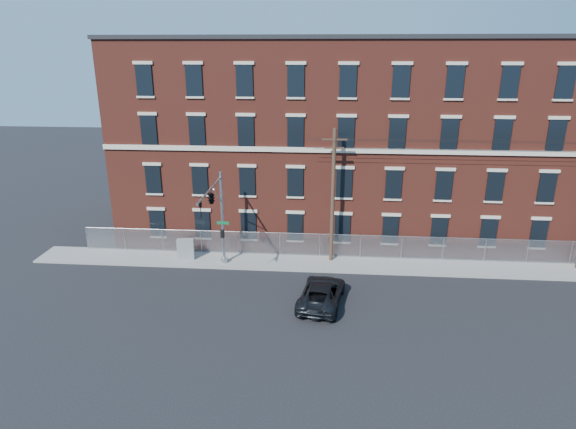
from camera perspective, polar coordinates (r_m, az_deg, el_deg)
The scene contains 8 objects.
ground at distance 32.34m, azimuth 1.49°, elevation -9.44°, with size 140.00×140.00×0.00m, color black.
sidewalk at distance 38.25m, azimuth 20.29°, elevation -5.94°, with size 65.00×3.00×0.12m, color gray.
mill_building at distance 44.27m, azimuth 18.51°, elevation 8.53°, with size 55.30×14.32×16.30m.
chain_link_fence at distance 39.02m, azimuth 19.97°, elevation -3.82°, with size 59.06×0.06×1.85m.
traffic_signal_mast at distance 33.06m, azimuth -8.66°, elevation 1.13°, with size 0.90×6.75×7.00m.
utility_pole_near at distance 35.49m, azimuth 5.29°, elevation 2.41°, with size 1.80×0.28×10.00m.
pickup_truck at distance 31.09m, azimuth 3.96°, elevation -9.16°, with size 2.48×5.38×1.49m, color black.
utility_cabinet at distance 37.83m, azimuth -11.92°, elevation -4.01°, with size 1.25×0.63×1.57m, color gray.
Camera 1 is at (1.45, -28.47, 15.26)m, focal length 30.29 mm.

